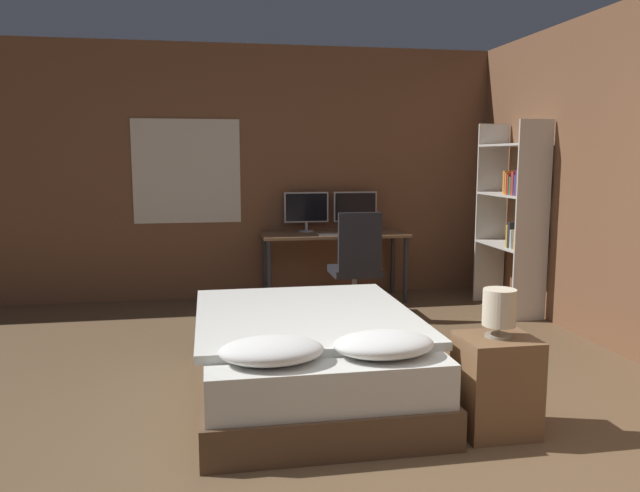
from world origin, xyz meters
The scene contains 11 objects.
wall_back centered at (-0.01, 4.25, 1.35)m, with size 12.00×0.08×2.70m.
bed centered at (-0.36, 1.28, 0.26)m, with size 1.40×1.92×0.59m.
nightstand centered at (0.58, 0.56, 0.27)m, with size 0.40×0.36×0.55m.
bedside_lamp centered at (0.58, 0.56, 0.71)m, with size 0.18×0.18×0.27m.
desk centered at (0.34, 3.90, 0.63)m, with size 1.54×0.57×0.72m.
monitor_left centered at (0.07, 4.08, 0.97)m, with size 0.48×0.16×0.43m.
monitor_right centered at (0.61, 4.08, 0.97)m, with size 0.48×0.16×0.43m.
keyboard centered at (0.34, 3.72, 0.73)m, with size 0.41×0.13×0.02m.
computer_mouse centered at (0.64, 3.72, 0.74)m, with size 0.07×0.05×0.04m.
office_chair centered at (0.41, 3.18, 0.40)m, with size 0.52×0.52×1.02m.
bookshelf centered at (1.97, 3.07, 1.04)m, with size 0.33×0.88×1.86m.
Camera 1 is at (-0.97, -2.53, 1.53)m, focal length 35.00 mm.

